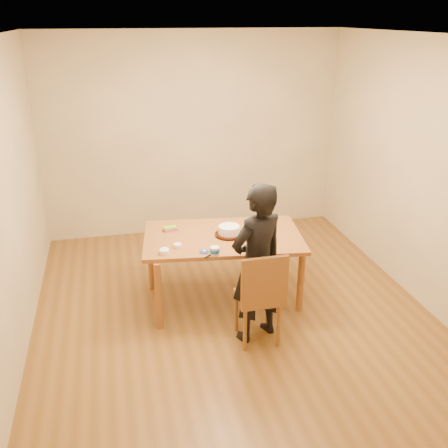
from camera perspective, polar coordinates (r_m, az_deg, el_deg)
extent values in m
cube|color=brown|center=(5.29, 0.94, -9.85)|extent=(4.00, 4.50, 0.00)
cube|color=silver|center=(4.46, 1.18, 20.80)|extent=(4.00, 4.50, 0.00)
cube|color=tan|center=(6.83, -3.60, 10.03)|extent=(4.00, 0.00, 2.70)
cube|color=tan|center=(4.66, -23.56, 2.00)|extent=(0.00, 4.50, 2.70)
cube|color=tan|center=(5.52, 21.72, 5.34)|extent=(0.00, 4.50, 2.70)
cube|color=brown|center=(5.16, -0.13, -1.53)|extent=(1.72, 1.15, 0.04)
cube|color=brown|center=(4.66, 3.85, -8.34)|extent=(0.37, 0.37, 0.04)
cylinder|color=red|center=(5.15, 0.59, -1.19)|extent=(0.30, 0.30, 0.02)
cylinder|color=white|center=(5.13, 0.60, -0.71)|extent=(0.23, 0.23, 0.07)
ellipsoid|color=white|center=(5.11, 0.60, -0.21)|extent=(0.22, 0.22, 0.03)
cylinder|color=white|center=(4.74, -1.07, -3.07)|extent=(0.09, 0.09, 0.08)
cylinder|color=#173895|center=(4.80, -2.28, -3.19)|extent=(0.10, 0.10, 0.01)
ellipsoid|color=white|center=(4.79, -2.29, -3.05)|extent=(0.04, 0.04, 0.02)
cylinder|color=white|center=(4.79, -6.85, -3.17)|extent=(0.09, 0.09, 0.04)
cylinder|color=white|center=(4.90, -5.34, -2.48)|extent=(0.08, 0.08, 0.04)
cylinder|color=white|center=(4.81, -6.82, -3.05)|extent=(0.08, 0.08, 0.04)
cube|color=#D43164|center=(5.29, -6.13, -0.63)|extent=(0.16, 0.10, 0.02)
cube|color=#27941B|center=(5.29, -6.20, -0.41)|extent=(0.14, 0.08, 0.02)
cube|color=black|center=(4.74, -1.58, -3.55)|extent=(0.13, 0.11, 0.01)
imported|color=black|center=(4.54, 3.80, -4.57)|extent=(0.66, 0.56, 1.54)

